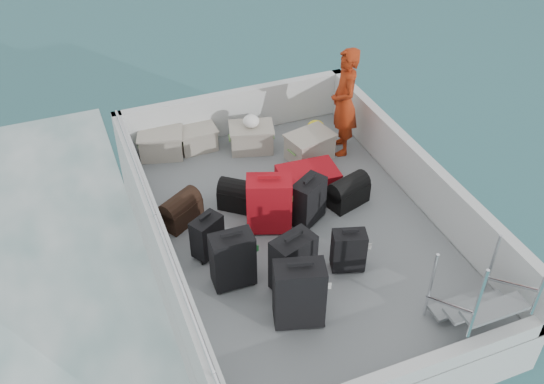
{
  "coord_description": "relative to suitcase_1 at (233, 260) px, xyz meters",
  "views": [
    {
      "loc": [
        -2.4,
        -5.21,
        5.72
      ],
      "look_at": [
        -0.2,
        0.35,
        1.0
      ],
      "focal_mm": 40.0,
      "sensor_mm": 36.0,
      "label": 1
    }
  ],
  "objects": [
    {
      "name": "passenger",
      "position": [
        2.34,
        1.97,
        0.45
      ],
      "size": [
        0.51,
        0.67,
        1.61
      ],
      "primitive_type": "imported",
      "rotation": [
        0.0,
        0.0,
        -1.81
      ],
      "color": "red",
      "rests_on": "deck"
    },
    {
      "name": "duffel_0",
      "position": [
        -0.28,
        1.25,
        -0.19
      ],
      "size": [
        0.61,
        0.54,
        0.32
      ],
      "primitive_type": null,
      "rotation": [
        0.0,
        0.0,
        0.56
      ],
      "color": "black",
      "rests_on": "deck"
    },
    {
      "name": "duffel_2",
      "position": [
        1.86,
        0.8,
        -0.19
      ],
      "size": [
        0.6,
        0.44,
        0.32
      ],
      "primitive_type": null,
      "rotation": [
        0.0,
        0.0,
        0.3
      ],
      "color": "black",
      "rests_on": "deck"
    },
    {
      "name": "ferry_hull",
      "position": [
        1.04,
        0.6,
        -0.67
      ],
      "size": [
        3.6,
        5.0,
        0.6
      ],
      "primitive_type": "cube",
      "color": "silver",
      "rests_on": "ground"
    },
    {
      "name": "yellow_bag",
      "position": [
        2.18,
        2.51,
        -0.24
      ],
      "size": [
        0.28,
        0.26,
        0.22
      ],
      "primitive_type": "ellipsoid",
      "color": "yellow",
      "rests_on": "deck"
    },
    {
      "name": "crate_1",
      "position": [
        0.38,
        2.78,
        -0.2
      ],
      "size": [
        0.52,
        0.36,
        0.31
      ],
      "primitive_type": "cube",
      "rotation": [
        0.0,
        0.0,
        0.01
      ],
      "color": "#AAA194",
      "rests_on": "deck"
    },
    {
      "name": "suitcase_4",
      "position": [
        0.6,
        -0.28,
        -0.0
      ],
      "size": [
        0.55,
        0.42,
        0.71
      ],
      "primitive_type": "cube",
      "rotation": [
        0.0,
        0.0,
        0.33
      ],
      "color": "black",
      "rests_on": "deck"
    },
    {
      "name": "deck",
      "position": [
        1.04,
        0.6,
        -0.36
      ],
      "size": [
        3.3,
        4.7,
        0.02
      ],
      "primitive_type": "cube",
      "color": "slate",
      "rests_on": "ferry_hull"
    },
    {
      "name": "suitcase_8",
      "position": [
        1.5,
        1.29,
        -0.2
      ],
      "size": [
        0.82,
        0.57,
        0.31
      ],
      "primitive_type": "cube",
      "rotation": [
        0.0,
        0.0,
        1.51
      ],
      "color": "maroon",
      "rests_on": "deck"
    },
    {
      "name": "suitcase_2",
      "position": [
        -0.13,
        0.56,
        -0.08
      ],
      "size": [
        0.43,
        0.38,
        0.54
      ],
      "primitive_type": "cube",
      "rotation": [
        0.0,
        0.0,
        0.53
      ],
      "color": "black",
      "rests_on": "deck"
    },
    {
      "name": "white_bag",
      "position": [
        1.12,
        2.47,
        0.1
      ],
      "size": [
        0.24,
        0.24,
        0.18
      ],
      "primitive_type": "ellipsoid",
      "color": "white",
      "rests_on": "crate_2"
    },
    {
      "name": "crate_0",
      "position": [
        -0.16,
        2.8,
        -0.17
      ],
      "size": [
        0.69,
        0.56,
        0.36
      ],
      "primitive_type": "cube",
      "rotation": [
        0.0,
        0.0,
        -0.27
      ],
      "color": "#AAA194",
      "rests_on": "deck"
    },
    {
      "name": "deck_fittings",
      "position": [
        1.39,
        0.28,
        0.02
      ],
      "size": [
        3.6,
        5.0,
        0.9
      ],
      "color": "silver",
      "rests_on": "deck"
    },
    {
      "name": "suitcase_5",
      "position": [
        0.72,
        0.73,
        0.02
      ],
      "size": [
        0.63,
        0.5,
        0.75
      ],
      "primitive_type": "cube",
      "rotation": [
        0.0,
        0.0,
        -0.35
      ],
      "color": "maroon",
      "rests_on": "deck"
    },
    {
      "name": "crate_3",
      "position": [
        1.82,
        1.94,
        -0.17
      ],
      "size": [
        0.7,
        0.56,
        0.37
      ],
      "primitive_type": "cube",
      "rotation": [
        0.0,
        0.0,
        0.23
      ],
      "color": "#AAA194",
      "rests_on": "deck"
    },
    {
      "name": "duffel_1",
      "position": [
        0.49,
        1.27,
        -0.19
      ],
      "size": [
        0.56,
        0.53,
        0.32
      ],
      "primitive_type": null,
      "rotation": [
        0.0,
        0.0,
        -0.67
      ],
      "color": "black",
      "rests_on": "deck"
    },
    {
      "name": "suitcase_6",
      "position": [
        1.31,
        -0.26,
        -0.09
      ],
      "size": [
        0.43,
        0.33,
        0.53
      ],
      "primitive_type": "cube",
      "rotation": [
        0.0,
        0.0,
        -0.3
      ],
      "color": "black",
      "rests_on": "deck"
    },
    {
      "name": "suitcase_7",
      "position": [
        1.22,
        0.67,
        -0.04
      ],
      "size": [
        0.52,
        0.45,
        0.63
      ],
      "primitive_type": "cube",
      "rotation": [
        0.0,
        0.0,
        0.55
      ],
      "color": "black",
      "rests_on": "deck"
    },
    {
      "name": "ground",
      "position": [
        1.04,
        0.6,
        -0.97
      ],
      "size": [
        160.0,
        160.0,
        0.0
      ],
      "primitive_type": "plane",
      "color": "#15444C",
      "rests_on": "ground"
    },
    {
      "name": "suitcase_1",
      "position": [
        0.0,
        0.0,
        0.0
      ],
      "size": [
        0.48,
        0.28,
        0.71
      ],
      "primitive_type": "cube",
      "rotation": [
        0.0,
        0.0,
        -0.02
      ],
      "color": "black",
      "rests_on": "deck"
    },
    {
      "name": "crate_2",
      "position": [
        1.12,
        2.47,
        -0.17
      ],
      "size": [
        0.7,
        0.56,
        0.37
      ],
      "primitive_type": "cube",
      "rotation": [
        0.0,
        0.0,
        -0.27
      ],
      "color": "#AAA194",
      "rests_on": "deck"
    },
    {
      "name": "suitcase_3",
      "position": [
        0.46,
        -0.77,
        0.04
      ],
      "size": [
        0.59,
        0.44,
        0.79
      ],
      "primitive_type": "cube",
      "rotation": [
        0.0,
        0.0,
        -0.27
      ],
      "color": "black",
      "rests_on": "deck"
    }
  ]
}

